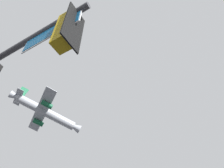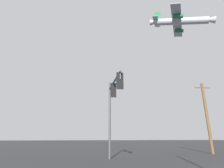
% 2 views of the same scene
% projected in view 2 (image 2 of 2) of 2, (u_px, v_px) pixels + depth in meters
% --- Properties ---
extents(signal_pole_near, '(4.94, 0.88, 7.09)m').
position_uv_depth(signal_pole_near, '(113.00, 99.00, 15.24)').
color(signal_pole_near, '#47474C').
rests_on(signal_pole_near, ground_plane).
extents(utility_pole, '(0.57, 1.96, 8.81)m').
position_uv_depth(utility_pole, '(207.00, 116.00, 22.05)').
color(utility_pole, brown).
rests_on(utility_pole, ground_plane).
extents(airplane, '(25.08, 27.04, 14.67)m').
position_uv_depth(airplane, '(181.00, 21.00, 90.09)').
color(airplane, '#B2B7C1').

